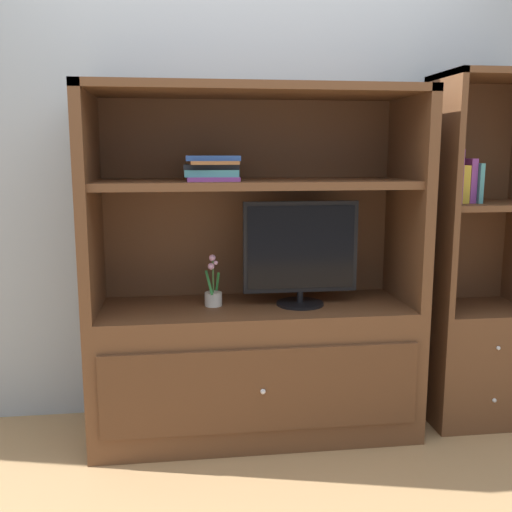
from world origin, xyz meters
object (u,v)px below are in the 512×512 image
tv_monitor (301,252)px  bookshelf_tall (477,312)px  magazine_stack (212,168)px  media_console (254,329)px  potted_plant (213,293)px  upright_book_row (462,180)px

tv_monitor → bookshelf_tall: (0.93, 0.03, -0.34)m
tv_monitor → magazine_stack: (-0.42, 0.02, 0.40)m
media_console → bookshelf_tall: size_ratio=0.95×
potted_plant → magazine_stack: 0.59m
media_console → tv_monitor: bearing=-7.4°
tv_monitor → media_console: bearing=172.6°
tv_monitor → bookshelf_tall: size_ratio=0.32×
potted_plant → upright_book_row: 1.33m
tv_monitor → upright_book_row: size_ratio=2.14×
media_console → bookshelf_tall: 1.15m
magazine_stack → bookshelf_tall: bearing=0.5°
bookshelf_tall → upright_book_row: bearing=-175.3°
tv_monitor → magazine_stack: magazine_stack is taller
tv_monitor → potted_plant: (-0.42, 0.04, -0.20)m
media_console → bookshelf_tall: (1.15, 0.00, 0.04)m
media_console → potted_plant: 0.27m
media_console → upright_book_row: (1.02, -0.01, 0.72)m
magazine_stack → upright_book_row: size_ratio=1.25×
magazine_stack → upright_book_row: bearing=0.0°
media_console → potted_plant: bearing=177.6°
media_console → magazine_stack: size_ratio=5.15×
media_console → tv_monitor: media_console is taller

